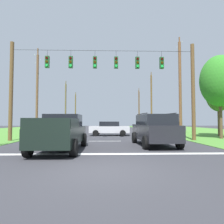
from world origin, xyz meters
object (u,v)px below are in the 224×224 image
object	(u,v)px
utility_pole_near_left	(139,108)
overhead_signal_span	(104,84)
distant_car_crossing_white	(45,127)
tree_roadside_right	(218,92)
pickup_truck	(61,132)
distant_car_far_parked	(174,127)
utility_pole_far_left	(37,92)
utility_pole_distant_left	(75,110)
tree_roadside_far_right	(220,81)
utility_pole_far_right	(151,101)
distant_car_oncoming	(109,128)
utility_pole_distant_right	(66,106)
suv_black	(154,129)
utility_pole_mid_right	(180,87)

from	to	relation	value
utility_pole_near_left	overhead_signal_span	bearing A→B (deg)	-103.99
distant_car_crossing_white	utility_pole_near_left	xyz separation A→B (m)	(16.24, 27.11, 4.18)
utility_pole_near_left	tree_roadside_right	world-z (taller)	utility_pole_near_left
pickup_truck	distant_car_far_parked	size ratio (longest dim) A/B	1.24
pickup_truck	utility_pole_near_left	size ratio (longest dim) A/B	0.52
utility_pole_far_left	distant_car_far_parked	bearing A→B (deg)	14.10
utility_pole_distant_left	utility_pole_far_left	bearing A→B (deg)	-89.83
distant_car_crossing_white	utility_pole_far_left	xyz separation A→B (m)	(-0.46, -1.75, 4.18)
tree_roadside_right	pickup_truck	bearing A→B (deg)	-146.33
utility_pole_near_left	tree_roadside_far_right	size ratio (longest dim) A/B	1.39
utility_pole_far_right	tree_roadside_far_right	xyz separation A→B (m)	(1.59, -19.70, -0.16)
distant_car_oncoming	utility_pole_near_left	xyz separation A→B (m)	(8.35, 30.17, 4.18)
overhead_signal_span	tree_roadside_right	xyz separation A→B (m)	(11.99, 4.30, -0.00)
utility_pole_far_left	tree_roadside_right	size ratio (longest dim) A/B	1.52
distant_car_oncoming	utility_pole_far_right	xyz separation A→B (m)	(8.22, 15.36, 4.52)
utility_pole_far_left	tree_roadside_right	distance (m)	19.95
distant_car_oncoming	tree_roadside_right	world-z (taller)	tree_roadside_right
distant_car_crossing_white	distant_car_far_parked	bearing A→B (deg)	8.82
utility_pole_distant_right	distant_car_crossing_white	bearing A→B (deg)	-89.20
utility_pole_far_left	distant_car_crossing_white	bearing A→B (deg)	75.14
utility_pole_near_left	utility_pole_distant_right	xyz separation A→B (m)	(-16.42, -14.29, -0.49)
suv_black	distant_car_oncoming	bearing A→B (deg)	106.95
tree_roadside_far_right	utility_pole_distant_right	bearing A→B (deg)	131.47
overhead_signal_span	distant_car_oncoming	bearing A→B (deg)	84.27
distant_car_far_parked	utility_pole_far_right	bearing A→B (deg)	95.13
distant_car_far_parked	utility_pole_mid_right	xyz separation A→B (m)	(-1.09, -5.37, 4.64)
utility_pole_far_right	utility_pole_distant_right	world-z (taller)	utility_pole_far_right
pickup_truck	tree_roadside_far_right	world-z (taller)	tree_roadside_far_right
utility_pole_mid_right	utility_pole_near_left	size ratio (longest dim) A/B	1.08
tree_roadside_right	utility_pole_far_left	bearing A→B (deg)	172.39
overhead_signal_span	suv_black	world-z (taller)	overhead_signal_span
utility_pole_mid_right	utility_pole_far_left	bearing A→B (deg)	176.53
distant_car_oncoming	utility_pole_distant_right	size ratio (longest dim) A/B	0.48
overhead_signal_span	pickup_truck	world-z (taller)	overhead_signal_span
utility_pole_mid_right	tree_roadside_right	size ratio (longest dim) A/B	1.69
distant_car_far_parked	utility_pole_distant_right	size ratio (longest dim) A/B	0.47
utility_pole_distant_left	tree_roadside_right	size ratio (longest dim) A/B	1.39
pickup_truck	utility_pole_far_right	xyz separation A→B (m)	(11.00, 26.14, 4.35)
distant_car_far_parked	pickup_truck	bearing A→B (deg)	-125.75
suv_black	distant_car_crossing_white	distance (m)	16.02
utility_pole_far_left	tree_roadside_far_right	bearing A→B (deg)	-17.30
distant_car_oncoming	distant_car_crossing_white	bearing A→B (deg)	158.80
pickup_truck	tree_roadside_far_right	xyz separation A→B (m)	(12.59, 6.44, 4.18)
overhead_signal_span	tree_roadside_far_right	size ratio (longest dim) A/B	2.01
pickup_truck	distant_car_crossing_white	world-z (taller)	pickup_truck
utility_pole_distant_right	tree_roadside_right	distance (m)	26.00
suv_black	utility_pole_distant_left	size ratio (longest dim) A/B	0.53
utility_pole_far_right	utility_pole_distant_right	size ratio (longest dim) A/B	1.19
distant_car_far_parked	utility_pole_distant_left	xyz separation A→B (m)	(-17.52, 24.50, 3.68)
utility_pole_distant_left	distant_car_far_parked	bearing A→B (deg)	-54.43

